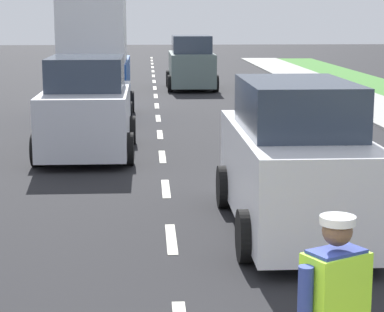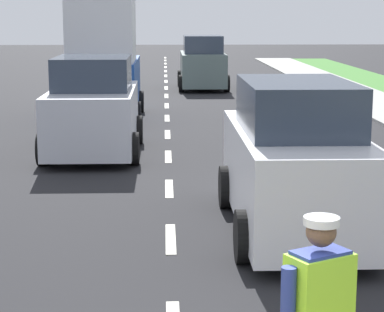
% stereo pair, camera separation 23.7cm
% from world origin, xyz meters
% --- Properties ---
extents(ground_plane, '(96.00, 96.00, 0.00)m').
position_xyz_m(ground_plane, '(0.00, 21.00, 0.00)').
color(ground_plane, black).
extents(lane_center_line, '(0.14, 46.40, 0.01)m').
position_xyz_m(lane_center_line, '(0.00, 25.20, 0.00)').
color(lane_center_line, silver).
rests_on(lane_center_line, ground).
extents(delivery_truck, '(2.16, 4.60, 3.54)m').
position_xyz_m(delivery_truck, '(-1.81, 17.49, 1.61)').
color(delivery_truck, '#1E4799').
rests_on(delivery_truck, ground).
extents(car_outgoing_far, '(2.01, 3.89, 2.18)m').
position_xyz_m(car_outgoing_far, '(1.50, 26.27, 1.01)').
color(car_outgoing_far, slate).
rests_on(car_outgoing_far, ground).
extents(car_oncoming_lead, '(2.08, 4.05, 2.15)m').
position_xyz_m(car_oncoming_lead, '(-1.64, 12.14, 1.00)').
color(car_oncoming_lead, silver).
rests_on(car_oncoming_lead, ground).
extents(car_outgoing_ahead, '(1.90, 4.35, 2.17)m').
position_xyz_m(car_outgoing_ahead, '(1.76, 6.02, 1.01)').
color(car_outgoing_ahead, silver).
rests_on(car_outgoing_ahead, ground).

